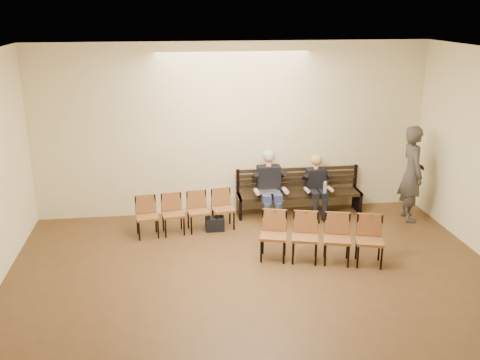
# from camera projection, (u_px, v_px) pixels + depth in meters

# --- Properties ---
(ground) EXTENTS (10.00, 10.00, 0.00)m
(ground) POSITION_uv_depth(u_px,v_px,m) (283.00, 355.00, 6.66)
(ground) COLOR #55381D
(ground) RESTS_ON ground
(room_walls) EXTENTS (8.02, 10.01, 3.51)m
(room_walls) POSITION_uv_depth(u_px,v_px,m) (275.00, 142.00, 6.61)
(room_walls) COLOR beige
(room_walls) RESTS_ON ground
(bench) EXTENTS (2.60, 0.90, 0.45)m
(bench) POSITION_uv_depth(u_px,v_px,m) (299.00, 203.00, 11.14)
(bench) COLOR black
(bench) RESTS_ON ground
(seated_man) EXTENTS (0.58, 0.80, 1.40)m
(seated_man) POSITION_uv_depth(u_px,v_px,m) (269.00, 185.00, 10.79)
(seated_man) COLOR black
(seated_man) RESTS_ON ground
(seated_woman) EXTENTS (0.49, 0.67, 1.13)m
(seated_woman) POSITION_uv_depth(u_px,v_px,m) (317.00, 189.00, 10.96)
(seated_woman) COLOR black
(seated_woman) RESTS_ON ground
(laptop) EXTENTS (0.41, 0.34, 0.26)m
(laptop) POSITION_uv_depth(u_px,v_px,m) (268.00, 193.00, 10.68)
(laptop) COLOR #B8B8BD
(laptop) RESTS_ON bench
(water_bottle) EXTENTS (0.08, 0.08, 0.25)m
(water_bottle) POSITION_uv_depth(u_px,v_px,m) (325.00, 193.00, 10.70)
(water_bottle) COLOR silver
(water_bottle) RESTS_ON bench
(bag) EXTENTS (0.35, 0.24, 0.26)m
(bag) POSITION_uv_depth(u_px,v_px,m) (215.00, 224.00, 10.33)
(bag) COLOR black
(bag) RESTS_ON ground
(passerby) EXTENTS (0.60, 0.85, 2.23)m
(passerby) POSITION_uv_depth(u_px,v_px,m) (413.00, 167.00, 10.57)
(passerby) COLOR #3B3631
(passerby) RESTS_ON ground
(chair_row_front) EXTENTS (1.91, 0.68, 0.77)m
(chair_row_front) POSITION_uv_depth(u_px,v_px,m) (186.00, 213.00, 10.17)
(chair_row_front) COLOR brown
(chair_row_front) RESTS_ON ground
(chair_row_back) EXTENTS (2.09, 0.98, 0.84)m
(chair_row_back) POSITION_uv_depth(u_px,v_px,m) (321.00, 239.00, 8.97)
(chair_row_back) COLOR brown
(chair_row_back) RESTS_ON ground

